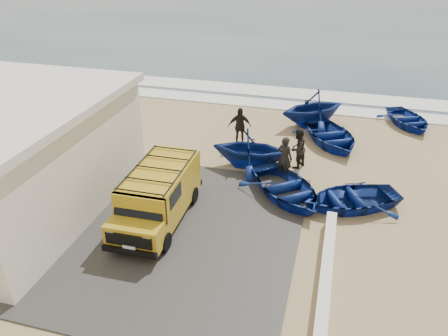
# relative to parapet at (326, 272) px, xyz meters

# --- Properties ---
(ground) EXTENTS (160.00, 160.00, 0.00)m
(ground) POSITION_rel_parapet_xyz_m (-5.00, 3.00, -0.28)
(ground) COLOR tan
(slab) EXTENTS (12.00, 10.00, 0.05)m
(slab) POSITION_rel_parapet_xyz_m (-7.00, 1.00, -0.25)
(slab) COLOR #403D3B
(slab) RESTS_ON ground
(ocean) EXTENTS (180.00, 88.00, 0.01)m
(ocean) POSITION_rel_parapet_xyz_m (-5.00, 59.00, -0.27)
(ocean) COLOR #385166
(ocean) RESTS_ON ground
(surf_line) EXTENTS (180.00, 1.60, 0.06)m
(surf_line) POSITION_rel_parapet_xyz_m (-5.00, 15.00, -0.25)
(surf_line) COLOR white
(surf_line) RESTS_ON ground
(surf_wash) EXTENTS (180.00, 2.20, 0.04)m
(surf_wash) POSITION_rel_parapet_xyz_m (-5.00, 17.50, -0.26)
(surf_wash) COLOR white
(surf_wash) RESTS_ON ground
(parapet) EXTENTS (0.35, 6.00, 0.55)m
(parapet) POSITION_rel_parapet_xyz_m (0.00, 0.00, 0.00)
(parapet) COLOR silver
(parapet) RESTS_ON ground
(van) EXTENTS (2.01, 4.84, 2.06)m
(van) POSITION_rel_parapet_xyz_m (-6.18, 1.66, 0.83)
(van) COLOR gold
(van) RESTS_ON ground
(boat_near_left) EXTENTS (4.91, 5.09, 0.86)m
(boat_near_left) POSITION_rel_parapet_xyz_m (-1.88, 4.45, 0.15)
(boat_near_left) COLOR navy
(boat_near_left) RESTS_ON ground
(boat_near_right) EXTENTS (4.66, 4.18, 0.79)m
(boat_near_right) POSITION_rel_parapet_xyz_m (0.65, 4.40, 0.12)
(boat_near_right) COLOR navy
(boat_near_right) RESTS_ON ground
(boat_mid_left) EXTENTS (3.60, 3.15, 1.82)m
(boat_mid_left) POSITION_rel_parapet_xyz_m (-3.81, 6.63, 0.63)
(boat_mid_left) COLOR navy
(boat_mid_left) RESTS_ON ground
(boat_mid_right) EXTENTS (4.69, 5.20, 0.88)m
(boat_mid_right) POSITION_rel_parapet_xyz_m (-0.43, 10.13, 0.17)
(boat_mid_right) COLOR navy
(boat_mid_right) RESTS_ON ground
(boat_far_left) EXTENTS (5.03, 4.95, 2.01)m
(boat_far_left) POSITION_rel_parapet_xyz_m (-1.58, 12.39, 0.73)
(boat_far_left) COLOR navy
(boat_far_left) RESTS_ON ground
(boat_far_right) EXTENTS (3.76, 4.29, 0.74)m
(boat_far_right) POSITION_rel_parapet_xyz_m (3.57, 13.65, 0.10)
(boat_far_right) COLOR navy
(boat_far_right) RESTS_ON ground
(fisherman_front) EXTENTS (0.84, 0.71, 1.95)m
(fisherman_front) POSITION_rel_parapet_xyz_m (-2.19, 6.01, 0.70)
(fisherman_front) COLOR black
(fisherman_front) RESTS_ON ground
(fisherman_middle) EXTENTS (1.05, 1.13, 1.86)m
(fisherman_middle) POSITION_rel_parapet_xyz_m (-1.79, 7.17, 0.65)
(fisherman_middle) COLOR black
(fisherman_middle) RESTS_ON ground
(fisherman_back) EXTENTS (1.23, 0.79, 1.95)m
(fisherman_back) POSITION_rel_parapet_xyz_m (-4.86, 8.82, 0.70)
(fisherman_back) COLOR black
(fisherman_back) RESTS_ON ground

